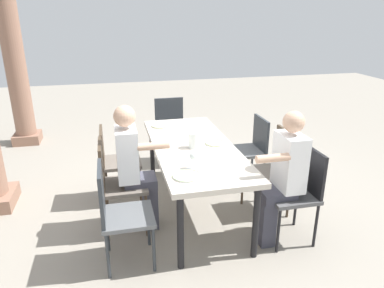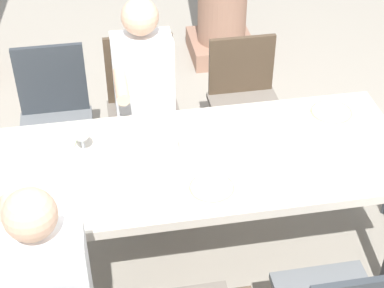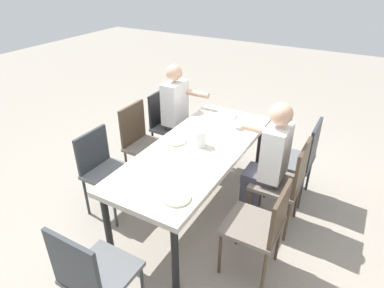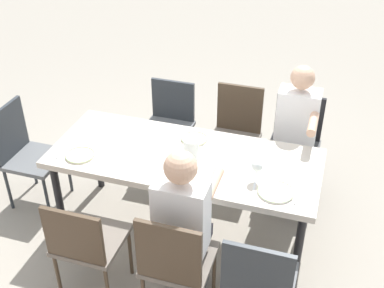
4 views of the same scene
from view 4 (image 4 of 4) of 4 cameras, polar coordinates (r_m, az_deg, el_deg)
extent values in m
plane|color=gray|center=(4.24, -0.80, -9.90)|extent=(16.00, 16.00, 0.00)
cube|color=beige|center=(3.77, -0.88, -1.67)|extent=(2.06, 0.84, 0.05)
cylinder|color=black|center=(3.63, 12.10, -12.16)|extent=(0.06, 0.06, 0.71)
cylinder|color=black|center=(4.11, -15.10, -6.30)|extent=(0.06, 0.06, 0.71)
cylinder|color=black|center=(4.14, 13.30, -5.67)|extent=(0.06, 0.06, 0.71)
cylinder|color=black|center=(4.57, -10.84, -1.20)|extent=(0.06, 0.06, 0.71)
cube|color=#5B5E61|center=(3.28, 7.84, -15.42)|extent=(0.44, 0.44, 0.04)
cube|color=#2D3338|center=(2.97, 7.43, -15.18)|extent=(0.42, 0.03, 0.48)
cylinder|color=#2D3338|center=(3.60, 5.07, -15.11)|extent=(0.03, 0.03, 0.44)
cube|color=#4F4F50|center=(4.42, 11.60, -0.76)|extent=(0.44, 0.44, 0.04)
cube|color=black|center=(4.48, 12.26, 2.96)|extent=(0.42, 0.03, 0.44)
cylinder|color=black|center=(4.42, 8.48, -4.32)|extent=(0.03, 0.03, 0.46)
cylinder|color=black|center=(4.40, 13.35, -5.16)|extent=(0.03, 0.03, 0.46)
cylinder|color=black|center=(4.73, 9.31, -1.62)|extent=(0.03, 0.03, 0.46)
cylinder|color=black|center=(4.71, 13.86, -2.39)|extent=(0.03, 0.03, 0.46)
cube|color=#6A6158|center=(3.34, -1.44, -13.17)|extent=(0.44, 0.44, 0.04)
cube|color=#473828|center=(3.04, -2.74, -12.72)|extent=(0.42, 0.03, 0.47)
cylinder|color=#473828|center=(3.61, 2.57, -14.45)|extent=(0.03, 0.03, 0.46)
cylinder|color=#473828|center=(3.69, -3.28, -13.13)|extent=(0.03, 0.03, 0.46)
cube|color=#6A6158|center=(4.49, 4.80, 0.16)|extent=(0.44, 0.44, 0.04)
cube|color=#473828|center=(4.54, 5.53, 4.02)|extent=(0.42, 0.03, 0.48)
cylinder|color=#473828|center=(4.51, 1.75, -3.21)|extent=(0.03, 0.03, 0.44)
cylinder|color=#473828|center=(4.45, 6.47, -4.07)|extent=(0.03, 0.03, 0.44)
cylinder|color=#473828|center=(4.81, 3.00, -0.64)|extent=(0.03, 0.03, 0.44)
cylinder|color=#473828|center=(4.75, 7.43, -1.41)|extent=(0.03, 0.03, 0.44)
cube|color=#6A6158|center=(3.55, -11.52, -10.77)|extent=(0.44, 0.44, 0.04)
cube|color=#473828|center=(3.29, -13.53, -10.45)|extent=(0.42, 0.03, 0.41)
cylinder|color=#473828|center=(3.77, -7.15, -12.24)|extent=(0.03, 0.03, 0.45)
cylinder|color=#473828|center=(3.91, -12.34, -10.85)|extent=(0.03, 0.03, 0.45)
cylinder|color=#473828|center=(3.69, -15.18, -14.66)|extent=(0.03, 0.03, 0.45)
cube|color=#5B5E61|center=(4.64, -2.96, 1.61)|extent=(0.44, 0.44, 0.04)
cube|color=#2D3338|center=(4.70, -2.19, 5.00)|extent=(0.42, 0.03, 0.42)
cylinder|color=#2D3338|center=(4.69, -5.85, -1.72)|extent=(0.03, 0.03, 0.45)
cylinder|color=#2D3338|center=(4.57, -1.45, -2.55)|extent=(0.03, 0.03, 0.45)
cylinder|color=#2D3338|center=(4.98, -4.19, 0.67)|extent=(0.03, 0.03, 0.45)
cylinder|color=#2D3338|center=(4.87, -0.01, -0.05)|extent=(0.03, 0.03, 0.45)
cube|color=#5B5E61|center=(4.49, -17.67, -1.71)|extent=(0.44, 0.44, 0.04)
cube|color=#2D3338|center=(4.47, -20.33, 1.32)|extent=(0.03, 0.42, 0.49)
cylinder|color=#2D3338|center=(4.41, -16.42, -5.95)|extent=(0.03, 0.03, 0.42)
cylinder|color=#2D3338|center=(4.65, -14.01, -3.18)|extent=(0.03, 0.03, 0.42)
cylinder|color=#2D3338|center=(4.60, -20.43, -4.91)|extent=(0.03, 0.03, 0.42)
cylinder|color=#2D3338|center=(4.84, -17.90, -2.31)|extent=(0.03, 0.03, 0.42)
cube|color=#3F3F4C|center=(4.37, 10.82, -5.11)|extent=(0.24, 0.14, 0.46)
cube|color=#3F3F4C|center=(4.28, 11.38, -1.44)|extent=(0.28, 0.32, 0.10)
cube|color=white|center=(4.21, 12.05, 2.86)|extent=(0.34, 0.20, 0.52)
sphere|color=tan|center=(4.03, 12.67, 7.50)|extent=(0.19, 0.19, 0.19)
cylinder|color=tan|center=(3.94, 13.80, 2.29)|extent=(0.07, 0.30, 0.07)
cube|color=#3F3F4C|center=(3.68, -0.11, -13.19)|extent=(0.24, 0.14, 0.46)
cube|color=#3F3F4C|center=(3.42, -0.58, -11.00)|extent=(0.28, 0.32, 0.10)
cube|color=white|center=(3.14, -1.24, -8.33)|extent=(0.34, 0.20, 0.51)
sphere|color=tan|center=(2.90, -1.33, -2.72)|extent=(0.21, 0.21, 0.21)
cylinder|color=tan|center=(3.21, 2.48, -4.60)|extent=(0.07, 0.30, 0.07)
cylinder|color=white|center=(3.44, 9.64, -5.50)|extent=(0.25, 0.25, 0.01)
torus|color=#A4C786|center=(3.44, 9.65, -5.41)|extent=(0.25, 0.25, 0.01)
cylinder|color=white|center=(3.54, 7.41, -4.13)|extent=(0.06, 0.06, 0.00)
cylinder|color=white|center=(3.51, 7.46, -3.57)|extent=(0.01, 0.01, 0.08)
sphere|color=white|center=(3.46, 7.55, -2.54)|extent=(0.08, 0.08, 0.08)
cube|color=silver|center=(3.44, 12.11, -5.97)|extent=(0.04, 0.17, 0.01)
cube|color=silver|center=(3.46, 7.18, -5.10)|extent=(0.03, 0.17, 0.01)
cylinder|color=silver|center=(3.94, 0.26, 0.56)|extent=(0.21, 0.21, 0.01)
torus|color=#A0BE77|center=(3.93, 0.26, 0.65)|extent=(0.21, 0.21, 0.01)
cube|color=silver|center=(3.91, 2.36, 0.17)|extent=(0.03, 0.17, 0.01)
cube|color=silver|center=(3.98, -1.80, 0.88)|extent=(0.02, 0.17, 0.01)
cylinder|color=silver|center=(3.84, -12.80, -1.32)|extent=(0.22, 0.22, 0.01)
torus|color=#A0BE77|center=(3.84, -12.81, -1.23)|extent=(0.22, 0.22, 0.01)
cube|color=silver|center=(3.78, -10.81, -1.75)|extent=(0.02, 0.17, 0.01)
cube|color=silver|center=(3.91, -14.72, -0.97)|extent=(0.02, 0.17, 0.01)
cylinder|color=white|center=(3.69, -0.08, -0.57)|extent=(0.11, 0.11, 0.16)
cylinder|color=#EFEAC6|center=(3.70, -0.08, -0.89)|extent=(0.11, 0.11, 0.11)
camera|label=1|loc=(3.35, 63.77, 0.39)|focal=33.55mm
camera|label=2|loc=(5.29, 13.83, 30.57)|focal=58.21mm
camera|label=3|loc=(3.81, -48.88, 14.53)|focal=30.99mm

